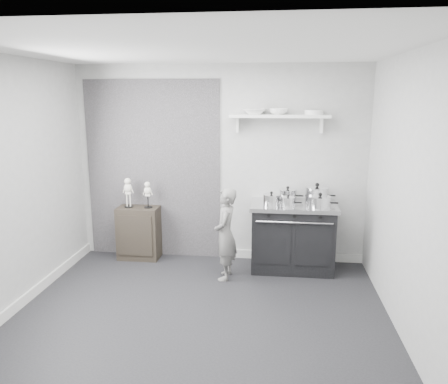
{
  "coord_description": "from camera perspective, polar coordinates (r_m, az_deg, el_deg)",
  "views": [
    {
      "loc": [
        0.75,
        -4.13,
        2.29
      ],
      "look_at": [
        0.16,
        0.95,
        1.15
      ],
      "focal_mm": 35.0,
      "sensor_mm": 36.0,
      "label": 1
    }
  ],
  "objects": [
    {
      "name": "plate_stack",
      "position": [
        5.83,
        11.68,
        10.16
      ],
      "size": [
        0.24,
        0.24,
        0.06
      ],
      "primitive_type": "cylinder",
      "color": "white",
      "rests_on": "wall_shelf"
    },
    {
      "name": "pot_front_right",
      "position": [
        5.62,
        12.42,
        -1.27
      ],
      "size": [
        0.36,
        0.28,
        0.2
      ],
      "color": "silver",
      "rests_on": "stove"
    },
    {
      "name": "stove",
      "position": [
        5.91,
        8.93,
        -5.7
      ],
      "size": [
        1.12,
        0.7,
        0.9
      ],
      "color": "black",
      "rests_on": "ground"
    },
    {
      "name": "side_cabinet",
      "position": [
        6.34,
        -11.04,
        -5.25
      ],
      "size": [
        0.58,
        0.34,
        0.75
      ],
      "primitive_type": "cube",
      "color": "black",
      "rests_on": "ground"
    },
    {
      "name": "pot_front_center",
      "position": [
        5.61,
        8.37,
        -1.26
      ],
      "size": [
        0.26,
        0.18,
        0.16
      ],
      "color": "silver",
      "rests_on": "stove"
    },
    {
      "name": "room_shell",
      "position": [
        4.41,
        -4.4,
        4.05
      ],
      "size": [
        4.02,
        3.62,
        2.71
      ],
      "color": "#A1A19F",
      "rests_on": "ground"
    },
    {
      "name": "wall_shelf",
      "position": [
        5.82,
        7.25,
        9.7
      ],
      "size": [
        1.3,
        0.26,
        0.24
      ],
      "color": "white",
      "rests_on": "room_shell"
    },
    {
      "name": "pot_front_left",
      "position": [
        5.68,
        6.21,
        -0.95
      ],
      "size": [
        0.31,
        0.22,
        0.17
      ],
      "color": "silver",
      "rests_on": "stove"
    },
    {
      "name": "child",
      "position": [
        5.49,
        0.2,
        -5.52
      ],
      "size": [
        0.29,
        0.43,
        1.17
      ],
      "primitive_type": "imported",
      "rotation": [
        0.0,
        0.0,
        -1.6
      ],
      "color": "slate",
      "rests_on": "ground"
    },
    {
      "name": "skeleton_torso",
      "position": [
        6.15,
        -9.94,
        -0.1
      ],
      "size": [
        0.12,
        0.08,
        0.43
      ],
      "primitive_type": null,
      "color": "silver",
      "rests_on": "side_cabinet"
    },
    {
      "name": "pot_back_right",
      "position": [
        5.88,
        12.03,
        -0.33
      ],
      "size": [
        0.4,
        0.31,
        0.26
      ],
      "color": "silver",
      "rests_on": "stove"
    },
    {
      "name": "pot_back_left",
      "position": [
        5.91,
        8.32,
        -0.37
      ],
      "size": [
        0.33,
        0.24,
        0.2
      ],
      "color": "silver",
      "rests_on": "stove"
    },
    {
      "name": "skeleton_full",
      "position": [
        6.23,
        -12.42,
        0.21
      ],
      "size": [
        0.13,
        0.09,
        0.48
      ],
      "primitive_type": null,
      "color": "silver",
      "rests_on": "side_cabinet"
    },
    {
      "name": "bowl_small",
      "position": [
        5.81,
        7.12,
        10.4
      ],
      "size": [
        0.25,
        0.25,
        0.08
      ],
      "primitive_type": "imported",
      "color": "white",
      "rests_on": "wall_shelf"
    },
    {
      "name": "bowl_large",
      "position": [
        5.81,
        4.02,
        10.44
      ],
      "size": [
        0.3,
        0.3,
        0.07
      ],
      "primitive_type": "imported",
      "color": "white",
      "rests_on": "wall_shelf"
    },
    {
      "name": "ground",
      "position": [
        4.78,
        -3.32,
        -16.04
      ],
      "size": [
        4.0,
        4.0,
        0.0
      ],
      "primitive_type": "plane",
      "color": "black",
      "rests_on": "ground"
    }
  ]
}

